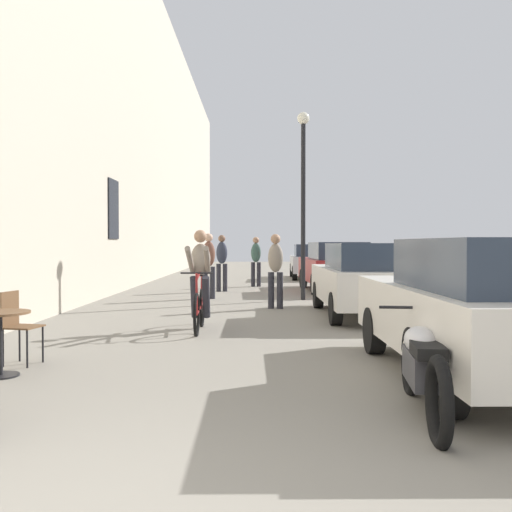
# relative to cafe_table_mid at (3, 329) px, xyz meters

# --- Properties ---
(building_facade_left) EXTENTS (0.54, 68.00, 12.15)m
(building_facade_left) POSITION_rel_cafe_table_mid_xyz_m (-1.52, 10.28, 5.55)
(building_facade_left) COLOR #B7AD99
(building_facade_left) RESTS_ON ground_plane
(cafe_table_mid) EXTENTS (0.64, 0.64, 0.72)m
(cafe_table_mid) POSITION_rel_cafe_table_mid_xyz_m (0.00, 0.00, 0.00)
(cafe_table_mid) COLOR black
(cafe_table_mid) RESTS_ON ground_plane
(cafe_chair_mid_toward_street) EXTENTS (0.45, 0.45, 0.89)m
(cafe_chair_mid_toward_street) POSITION_rel_cafe_table_mid_xyz_m (-0.07, 0.63, -0.00)
(cafe_chair_mid_toward_street) COLOR black
(cafe_chair_mid_toward_street) RESTS_ON ground_plane
(cyclist_on_bicycle) EXTENTS (0.52, 1.76, 1.74)m
(cyclist_on_bicycle) POSITION_rel_cafe_table_mid_xyz_m (1.87, 3.44, 0.29)
(cyclist_on_bicycle) COLOR black
(cyclist_on_bicycle) RESTS_ON ground_plane
(pedestrian_near) EXTENTS (0.36, 0.28, 1.69)m
(pedestrian_near) POSITION_rel_cafe_table_mid_xyz_m (3.28, 6.58, 0.43)
(pedestrian_near) COLOR #26262D
(pedestrian_near) RESTS_ON ground_plane
(pedestrian_mid) EXTENTS (0.34, 0.25, 1.75)m
(pedestrian_mid) POSITION_rel_cafe_table_mid_xyz_m (1.57, 8.89, 0.46)
(pedestrian_mid) COLOR #26262D
(pedestrian_mid) RESTS_ON ground_plane
(pedestrian_far) EXTENTS (0.37, 0.29, 1.74)m
(pedestrian_far) POSITION_rel_cafe_table_mid_xyz_m (1.78, 11.21, 0.46)
(pedestrian_far) COLOR #26262D
(pedestrian_far) RESTS_ON ground_plane
(pedestrian_furthest) EXTENTS (0.37, 0.28, 1.71)m
(pedestrian_furthest) POSITION_rel_cafe_table_mid_xyz_m (2.83, 13.23, 0.44)
(pedestrian_furthest) COLOR #26262D
(pedestrian_furthest) RESTS_ON ground_plane
(street_lamp) EXTENTS (0.32, 0.32, 4.90)m
(street_lamp) POSITION_rel_cafe_table_mid_xyz_m (4.07, 8.61, 2.59)
(street_lamp) COLOR black
(street_lamp) RESTS_ON ground_plane
(parked_car_nearest) EXTENTS (1.84, 4.29, 1.52)m
(parked_car_nearest) POSITION_rel_cafe_table_mid_xyz_m (5.24, -0.22, 0.27)
(parked_car_nearest) COLOR beige
(parked_car_nearest) RESTS_ON ground_plane
(parked_car_second) EXTENTS (1.78, 4.17, 1.48)m
(parked_car_second) POSITION_rel_cafe_table_mid_xyz_m (5.05, 5.21, 0.25)
(parked_car_second) COLOR beige
(parked_car_second) RESTS_ON ground_plane
(parked_car_third) EXTENTS (1.93, 4.33, 1.52)m
(parked_car_third) POSITION_rel_cafe_table_mid_xyz_m (5.28, 11.30, 0.27)
(parked_car_third) COLOR maroon
(parked_car_third) RESTS_ON ground_plane
(parked_car_fourth) EXTENTS (1.81, 4.11, 1.45)m
(parked_car_fourth) POSITION_rel_cafe_table_mid_xyz_m (5.18, 17.67, 0.23)
(parked_car_fourth) COLOR #B7B7BC
(parked_car_fourth) RESTS_ON ground_plane
(parked_motorcycle) EXTENTS (0.62, 2.14, 0.92)m
(parked_motorcycle) POSITION_rel_cafe_table_mid_xyz_m (4.27, -1.39, -0.12)
(parked_motorcycle) COLOR black
(parked_motorcycle) RESTS_ON ground_plane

